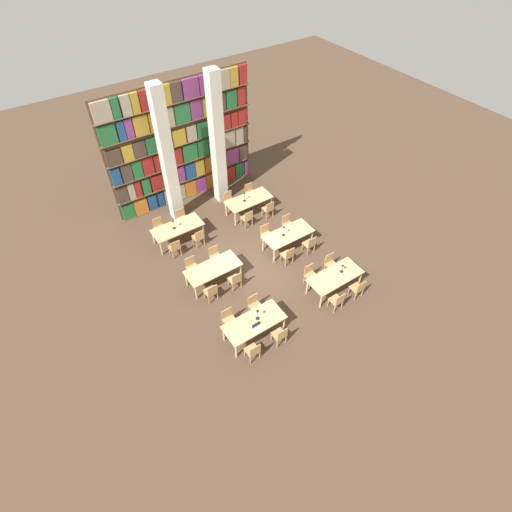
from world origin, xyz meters
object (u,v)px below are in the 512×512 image
object	(u,v)px
pillar_center	(217,141)
chair_2	(280,335)
desk_lamp_2	(284,229)
reading_table_2	(213,269)
chair_4	(337,300)
reading_table_4	(178,228)
desk_lamp_3	(173,223)
chair_5	(310,274)
chair_12	(288,255)
reading_table_1	(335,277)
chair_22	(268,209)
desk_lamp_1	(343,267)
chair_20	(247,218)
chair_3	(255,305)
reading_table_3	(288,235)
chair_16	(175,247)
chair_6	(358,288)
chair_10	(235,280)
chair_13	(266,233)
chair_15	(288,224)
desk_lamp_0	(258,313)
chair_8	(211,292)
chair_0	(253,351)
chair_14	(310,244)
pillar_left	(167,158)
chair_11	(215,256)
chair_18	(199,237)
chair_19	(182,217)
chair_17	(159,227)
chair_21	(229,200)
chair_9	(192,266)
reading_table_0	(254,323)
chair_1	(229,319)
desk_lamp_4	(244,195)
chair_7	(331,263)

from	to	relation	value
pillar_center	chair_2	bearing A→B (deg)	-106.91
desk_lamp_2	reading_table_2	bearing A→B (deg)	179.33
chair_4	pillar_center	bearing A→B (deg)	90.87
reading_table_4	desk_lamp_3	bearing A→B (deg)	-177.07
chair_5	chair_12	world-z (taller)	same
reading_table_1	chair_22	size ratio (longest dim) A/B	2.42
reading_table_1	chair_12	size ratio (longest dim) A/B	2.42
desk_lamp_1	chair_20	bearing A→B (deg)	102.29
pillar_center	chair_20	size ratio (longest dim) A/B	6.93
chair_3	reading_table_3	xyz separation A→B (m)	(3.02, 2.06, 0.21)
reading_table_1	desk_lamp_3	distance (m)	6.81
chair_3	chair_4	xyz separation A→B (m)	(2.54, -1.48, 0.00)
chair_16	reading_table_3	bearing A→B (deg)	-27.56
chair_5	desk_lamp_2	world-z (taller)	desk_lamp_2
chair_6	chair_10	bearing A→B (deg)	140.84
chair_20	chair_12	bearing A→B (deg)	-87.85
chair_13	chair_15	distance (m)	1.12
desk_lamp_0	reading_table_1	bearing A→B (deg)	-0.37
reading_table_2	chair_8	size ratio (longest dim) A/B	2.42
chair_3	reading_table_3	world-z (taller)	chair_3
chair_0	chair_14	bearing A→B (deg)	31.19
chair_8	chair_14	world-z (taller)	same
pillar_left	chair_2	bearing A→B (deg)	-90.74
chair_11	chair_3	bearing A→B (deg)	89.05
chair_18	chair_19	distance (m)	1.50
chair_2	chair_6	distance (m)	3.55
chair_17	chair_19	world-z (taller)	same
desk_lamp_1	reading_table_4	size ratio (longest dim) A/B	0.18
chair_10	chair_21	distance (m)	4.81
desk_lamp_1	chair_9	world-z (taller)	desk_lamp_1
chair_0	desk_lamp_1	distance (m)	4.57
chair_8	chair_16	bearing A→B (deg)	91.66
reading_table_0	pillar_center	bearing A→B (deg)	67.79
desk_lamp_2	reading_table_4	xyz separation A→B (m)	(-3.34, 2.86, -0.41)
chair_1	chair_5	size ratio (longest dim) A/B	1.00
reading_table_0	chair_14	xyz separation A→B (m)	(4.10, 2.06, -0.21)
reading_table_0	desk_lamp_4	xyz separation A→B (m)	(3.22, 5.60, 0.40)
chair_7	reading_table_4	size ratio (longest dim) A/B	0.41
chair_4	chair_13	xyz separation A→B (m)	(-0.09, 4.30, 0.00)
chair_0	pillar_center	bearing A→B (deg)	66.35
chair_8	chair_19	xyz separation A→B (m)	(0.99, 4.33, 0.00)
chair_7	chair_17	xyz separation A→B (m)	(-4.61, 5.67, 0.00)
chair_14	chair_17	distance (m)	6.39
chair_13	reading_table_4	world-z (taller)	chair_13
chair_2	chair_7	xyz separation A→B (m)	(3.55, 1.53, 0.00)
chair_0	chair_13	distance (m)	5.57
reading_table_4	reading_table_2	bearing A→B (deg)	-88.20
chair_2	chair_21	size ratio (longest dim) A/B	1.00
chair_18	chair_0	bearing A→B (deg)	-100.74
chair_18	chair_21	distance (m)	2.73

